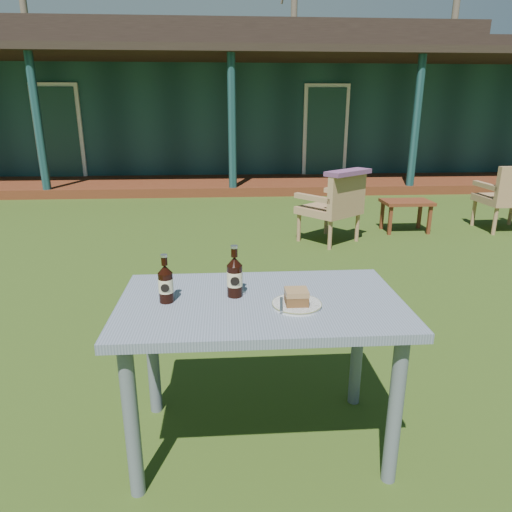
{
  "coord_description": "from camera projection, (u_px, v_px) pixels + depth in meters",
  "views": [
    {
      "loc": [
        -0.14,
        -3.37,
        1.49
      ],
      "look_at": [
        0.0,
        -1.3,
        0.82
      ],
      "focal_mm": 32.0,
      "sensor_mm": 36.0,
      "label": 1
    }
  ],
  "objects": [
    {
      "name": "fork",
      "position": [
        281.0,
        304.0,
        1.85
      ],
      "size": [
        0.03,
        0.14,
        0.0
      ],
      "primitive_type": "cube",
      "rotation": [
        0.0,
        0.0,
        -0.12
      ],
      "color": "silver",
      "rests_on": "plate"
    },
    {
      "name": "cola_bottle_near",
      "position": [
        235.0,
        276.0,
        1.95
      ],
      "size": [
        0.07,
        0.07,
        0.23
      ],
      "color": "black",
      "rests_on": "cafe_table"
    },
    {
      "name": "tree_left",
      "position": [
        24.0,
        11.0,
        18.17
      ],
      "size": [
        0.28,
        0.28,
        10.5
      ],
      "primitive_type": "cylinder",
      "color": "brown",
      "rests_on": "ground"
    },
    {
      "name": "tree_mid",
      "position": [
        294.0,
        32.0,
        19.98
      ],
      "size": [
        0.28,
        0.28,
        9.5
      ],
      "primitive_type": "cylinder",
      "color": "brown",
      "rests_on": "ground"
    },
    {
      "name": "pavilion",
      "position": [
        229.0,
        105.0,
        12.1
      ],
      "size": [
        15.8,
        8.3,
        3.45
      ],
      "color": "#163839",
      "rests_on": "ground"
    },
    {
      "name": "armchair_right",
      "position": [
        511.0,
        194.0,
        5.72
      ],
      "size": [
        0.64,
        0.6,
        0.84
      ],
      "color": "#9D754E",
      "rests_on": "ground"
    },
    {
      "name": "floral_throw",
      "position": [
        348.0,
        172.0,
        5.0
      ],
      "size": [
        0.6,
        0.53,
        0.05
      ],
      "primitive_type": "cube",
      "rotation": [
        0.0,
        0.0,
        3.81
      ],
      "color": "#6B3C65",
      "rests_on": "armchair_left"
    },
    {
      "name": "cafe_table",
      "position": [
        261.0,
        322.0,
        1.96
      ],
      "size": [
        1.2,
        0.7,
        0.72
      ],
      "color": "slate",
      "rests_on": "ground"
    },
    {
      "name": "plate",
      "position": [
        297.0,
        304.0,
        1.87
      ],
      "size": [
        0.2,
        0.2,
        0.01
      ],
      "color": "silver",
      "rests_on": "cafe_table"
    },
    {
      "name": "cola_bottle_far",
      "position": [
        166.0,
        283.0,
        1.89
      ],
      "size": [
        0.06,
        0.06,
        0.21
      ],
      "color": "black",
      "rests_on": "cafe_table"
    },
    {
      "name": "ground",
      "position": [
        245.0,
        304.0,
        3.67
      ],
      "size": [
        80.0,
        80.0,
        0.0
      ],
      "primitive_type": "plane",
      "color": "#334916"
    },
    {
      "name": "armchair_left",
      "position": [
        335.0,
        204.0,
        5.23
      ],
      "size": [
        0.82,
        0.81,
        0.81
      ],
      "color": "#9D754E",
      "rests_on": "ground"
    },
    {
      "name": "cake_slice",
      "position": [
        296.0,
        297.0,
        1.85
      ],
      "size": [
        0.09,
        0.09,
        0.06
      ],
      "color": "brown",
      "rests_on": "plate"
    },
    {
      "name": "side_table",
      "position": [
        406.0,
        205.0,
        5.75
      ],
      "size": [
        0.6,
        0.4,
        0.4
      ],
      "color": "#5D2A16",
      "rests_on": "ground"
    },
    {
      "name": "tree_right",
      "position": [
        456.0,
        7.0,
        18.75
      ],
      "size": [
        0.28,
        0.28,
        11.0
      ],
      "primitive_type": "cylinder",
      "color": "brown",
      "rests_on": "ground"
    },
    {
      "name": "bottle_cap",
      "position": [
        243.0,
        293.0,
        2.0
      ],
      "size": [
        0.03,
        0.03,
        0.01
      ],
      "primitive_type": "cylinder",
      "color": "silver",
      "rests_on": "cafe_table"
    }
  ]
}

